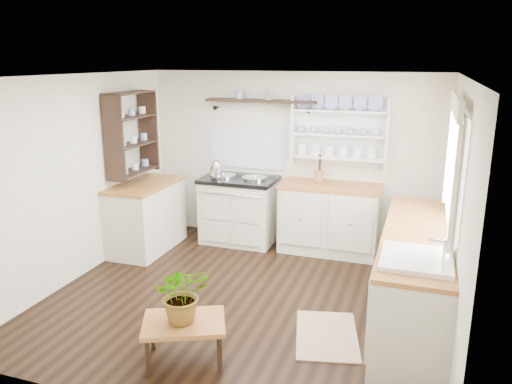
# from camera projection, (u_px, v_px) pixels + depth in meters

# --- Properties ---
(floor) EXTENTS (4.00, 3.80, 0.01)m
(floor) POSITION_uv_depth(u_px,v_px,m) (244.00, 297.00, 5.33)
(floor) COLOR black
(floor) RESTS_ON ground
(wall_back) EXTENTS (4.00, 0.02, 2.30)m
(wall_back) POSITION_uv_depth(u_px,v_px,m) (292.00, 158.00, 6.77)
(wall_back) COLOR beige
(wall_back) RESTS_ON ground
(wall_right) EXTENTS (0.02, 3.80, 2.30)m
(wall_right) POSITION_uv_depth(u_px,v_px,m) (456.00, 212.00, 4.41)
(wall_right) COLOR beige
(wall_right) RESTS_ON ground
(wall_left) EXTENTS (0.02, 3.80, 2.30)m
(wall_left) POSITION_uv_depth(u_px,v_px,m) (78.00, 178.00, 5.65)
(wall_left) COLOR beige
(wall_left) RESTS_ON ground
(ceiling) EXTENTS (4.00, 3.80, 0.01)m
(ceiling) POSITION_uv_depth(u_px,v_px,m) (243.00, 76.00, 4.73)
(ceiling) COLOR white
(ceiling) RESTS_ON wall_back
(window) EXTENTS (0.08, 1.55, 1.22)m
(window) POSITION_uv_depth(u_px,v_px,m) (454.00, 162.00, 4.45)
(window) COLOR white
(window) RESTS_ON wall_right
(aga_cooker) EXTENTS (1.01, 0.70, 0.93)m
(aga_cooker) POSITION_uv_depth(u_px,v_px,m) (239.00, 209.00, 6.84)
(aga_cooker) COLOR beige
(aga_cooker) RESTS_ON floor
(back_cabinets) EXTENTS (1.27, 0.63, 0.90)m
(back_cabinets) POSITION_uv_depth(u_px,v_px,m) (329.00, 217.00, 6.48)
(back_cabinets) COLOR beige
(back_cabinets) RESTS_ON floor
(right_cabinets) EXTENTS (0.62, 2.43, 0.90)m
(right_cabinets) POSITION_uv_depth(u_px,v_px,m) (414.00, 275.00, 4.77)
(right_cabinets) COLOR beige
(right_cabinets) RESTS_ON floor
(belfast_sink) EXTENTS (0.55, 0.60, 0.45)m
(belfast_sink) POSITION_uv_depth(u_px,v_px,m) (415.00, 273.00, 4.00)
(belfast_sink) COLOR white
(belfast_sink) RESTS_ON right_cabinets
(left_cabinets) EXTENTS (0.62, 1.13, 0.90)m
(left_cabinets) POSITION_uv_depth(u_px,v_px,m) (146.00, 216.00, 6.56)
(left_cabinets) COLOR beige
(left_cabinets) RESTS_ON floor
(plate_rack) EXTENTS (1.20, 0.22, 0.90)m
(plate_rack) POSITION_uv_depth(u_px,v_px,m) (340.00, 131.00, 6.42)
(plate_rack) COLOR white
(plate_rack) RESTS_ON wall_back
(high_shelf) EXTENTS (1.50, 0.29, 0.16)m
(high_shelf) POSITION_uv_depth(u_px,v_px,m) (261.00, 102.00, 6.58)
(high_shelf) COLOR black
(high_shelf) RESTS_ON wall_back
(left_shelving) EXTENTS (0.28, 0.80, 1.05)m
(left_shelving) POSITION_uv_depth(u_px,v_px,m) (132.00, 133.00, 6.32)
(left_shelving) COLOR black
(left_shelving) RESTS_ON wall_left
(kettle) EXTENTS (0.18, 0.18, 0.21)m
(kettle) POSITION_uv_depth(u_px,v_px,m) (216.00, 168.00, 6.67)
(kettle) COLOR silver
(kettle) RESTS_ON aga_cooker
(utensil_crock) EXTENTS (0.13, 0.13, 0.15)m
(utensil_crock) POSITION_uv_depth(u_px,v_px,m) (319.00, 176.00, 6.48)
(utensil_crock) COLOR #9B5E38
(utensil_crock) RESTS_ON back_cabinets
(center_table) EXTENTS (0.81, 0.71, 0.36)m
(center_table) POSITION_uv_depth(u_px,v_px,m) (184.00, 326.00, 4.13)
(center_table) COLOR brown
(center_table) RESTS_ON floor
(potted_plant) EXTENTS (0.59, 0.58, 0.50)m
(potted_plant) POSITION_uv_depth(u_px,v_px,m) (183.00, 293.00, 4.06)
(potted_plant) COLOR #3F7233
(potted_plant) RESTS_ON center_table
(floor_rug) EXTENTS (0.73, 0.95, 0.02)m
(floor_rug) POSITION_uv_depth(u_px,v_px,m) (327.00, 335.00, 4.57)
(floor_rug) COLOR #81684B
(floor_rug) RESTS_ON floor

